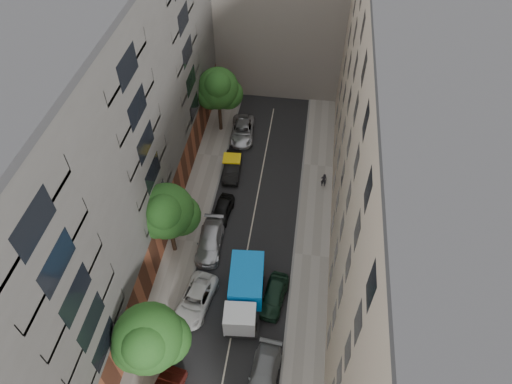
% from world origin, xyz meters
% --- Properties ---
extents(ground, '(120.00, 120.00, 0.00)m').
position_xyz_m(ground, '(0.00, 0.00, 0.00)').
color(ground, '#4C4C49').
rests_on(ground, ground).
extents(road_surface, '(8.00, 44.00, 0.02)m').
position_xyz_m(road_surface, '(0.00, 0.00, 0.01)').
color(road_surface, black).
rests_on(road_surface, ground).
extents(sidewalk_left, '(3.00, 44.00, 0.15)m').
position_xyz_m(sidewalk_left, '(-5.50, 0.00, 0.07)').
color(sidewalk_left, gray).
rests_on(sidewalk_left, ground).
extents(sidewalk_right, '(3.00, 44.00, 0.15)m').
position_xyz_m(sidewalk_right, '(5.50, 0.00, 0.07)').
color(sidewalk_right, gray).
rests_on(sidewalk_right, ground).
extents(building_left, '(8.00, 44.00, 20.00)m').
position_xyz_m(building_left, '(-11.00, 0.00, 10.00)').
color(building_left, '#4C4A47').
rests_on(building_left, ground).
extents(building_right, '(8.00, 44.00, 20.00)m').
position_xyz_m(building_right, '(11.00, 0.00, 10.00)').
color(building_right, tan).
rests_on(building_right, ground).
extents(building_endcap, '(18.00, 12.00, 18.00)m').
position_xyz_m(building_endcap, '(0.00, 28.00, 9.00)').
color(building_endcap, slate).
rests_on(building_endcap, ground).
extents(tarp_truck, '(2.91, 6.37, 2.86)m').
position_xyz_m(tarp_truck, '(0.60, -5.10, 1.58)').
color(tarp_truck, black).
rests_on(tarp_truck, ground).
extents(car_left_2, '(3.05, 5.23, 1.37)m').
position_xyz_m(car_left_2, '(-3.16, -5.80, 0.68)').
color(car_left_2, silver).
rests_on(car_left_2, ground).
extents(car_left_3, '(2.25, 5.08, 1.45)m').
position_xyz_m(car_left_3, '(-3.20, -0.20, 0.73)').
color(car_left_3, '#B0B0B5').
rests_on(car_left_3, ground).
extents(car_left_4, '(1.94, 4.00, 1.32)m').
position_xyz_m(car_left_4, '(-2.86, 3.40, 0.66)').
color(car_left_4, black).
rests_on(car_left_4, ground).
extents(car_left_5, '(1.86, 4.55, 1.47)m').
position_xyz_m(car_left_5, '(-2.91, 9.00, 0.73)').
color(car_left_5, black).
rests_on(car_left_5, ground).
extents(car_left_6, '(2.79, 5.33, 1.43)m').
position_xyz_m(car_left_6, '(-2.80, 14.60, 0.72)').
color(car_left_6, '#B4B3B8').
rests_on(car_left_6, ground).
extents(car_right_1, '(2.39, 4.95, 1.39)m').
position_xyz_m(car_right_1, '(2.81, -10.80, 0.69)').
color(car_right_1, slate).
rests_on(car_right_1, ground).
extents(car_right_2, '(2.30, 4.38, 1.42)m').
position_xyz_m(car_right_2, '(2.80, -4.60, 0.71)').
color(car_right_2, black).
rests_on(car_right_2, ground).
extents(tree_near, '(4.89, 4.55, 6.97)m').
position_xyz_m(tree_near, '(-4.50, -11.11, 4.67)').
color(tree_near, '#382619').
rests_on(tree_near, sidewalk_left).
extents(tree_mid, '(4.82, 4.46, 7.44)m').
position_xyz_m(tree_mid, '(-6.06, -1.11, 5.09)').
color(tree_mid, '#382619').
rests_on(tree_mid, sidewalk_left).
extents(tree_far, '(4.68, 4.30, 7.59)m').
position_xyz_m(tree_far, '(-5.21, 15.17, 5.26)').
color(tree_far, '#382619').
rests_on(tree_far, sidewalk_left).
extents(lamp_post, '(0.36, 0.36, 5.73)m').
position_xyz_m(lamp_post, '(-4.32, -9.54, 3.74)').
color(lamp_post, '#185431').
rests_on(lamp_post, sidewalk_left).
extents(pedestrian, '(0.60, 0.42, 1.57)m').
position_xyz_m(pedestrian, '(6.11, 8.27, 0.93)').
color(pedestrian, black).
rests_on(pedestrian, sidewalk_right).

